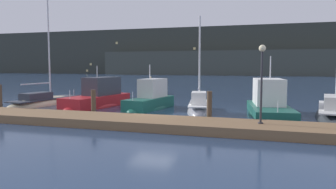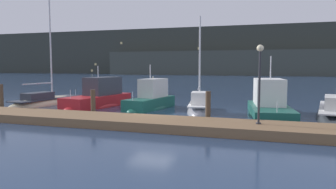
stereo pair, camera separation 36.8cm
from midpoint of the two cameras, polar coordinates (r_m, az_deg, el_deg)
name	(u,v)px [view 1 (the left image)]	position (r m, az deg, el deg)	size (l,w,h in m)	color
ground_plane	(153,119)	(19.35, -3.22, -4.30)	(400.00, 400.00, 0.00)	navy
dock	(137,122)	(17.13, -6.04, -4.79)	(28.06, 2.80, 0.45)	brown
mooring_pile_0	(0,99)	(24.37, -27.61, -0.67)	(0.28, 0.28, 1.91)	#4C3D2D
mooring_pile_1	(94,104)	(20.08, -13.35, -1.63)	(0.28, 0.28, 1.71)	#4C3D2D
mooring_pile_2	(209,108)	(17.58, 6.62, -2.33)	(0.28, 0.28, 1.79)	#4C3D2D
sailboat_berth_1	(45,104)	(28.09, -21.03, -1.48)	(2.71, 7.74, 10.48)	beige
motorboat_berth_2	(98,101)	(25.73, -12.57, -1.18)	(3.38, 7.00, 3.76)	red
motorboat_berth_3	(150,103)	(23.89, -3.61, -1.54)	(2.69, 5.51, 3.79)	#195647
sailboat_berth_4	(199,110)	(22.36, 4.95, -2.64)	(2.56, 5.54, 7.13)	gray
motorboat_berth_5	(269,108)	(21.98, 16.76, -2.21)	(3.53, 7.42, 4.25)	#195647
sailboat_berth_6	(336,115)	(22.34, 26.78, -3.19)	(3.37, 8.54, 10.42)	#2D3338
channel_buoy	(151,87)	(36.63, -3.29, 1.27)	(1.43, 1.43, 1.93)	gold
dock_lamppost	(262,71)	(15.63, 15.37, 4.03)	(0.32, 0.32, 3.65)	#2D2D33
hillside_backdrop	(262,53)	(114.95, 15.97, 7.02)	(240.00, 23.00, 16.02)	#333833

